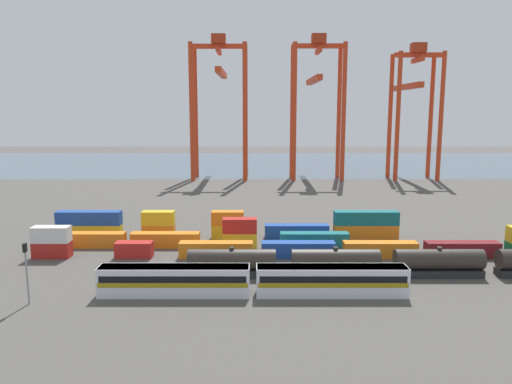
# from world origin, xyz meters

# --- Properties ---
(ground_plane) EXTENTS (420.00, 420.00, 0.00)m
(ground_plane) POSITION_xyz_m (0.00, 40.00, 0.00)
(ground_plane) COLOR #4C4944
(harbour_water) EXTENTS (400.00, 110.00, 0.01)m
(harbour_water) POSITION_xyz_m (0.00, 144.66, 0.00)
(harbour_water) COLOR #475B6B
(harbour_water) RESTS_ON ground_plane
(passenger_train) EXTENTS (40.33, 3.14, 3.90)m
(passenger_train) POSITION_xyz_m (-3.36, -20.51, 2.14)
(passenger_train) COLOR silver
(passenger_train) RESTS_ON ground_plane
(freight_tank_row) EXTENTS (73.21, 2.94, 4.40)m
(freight_tank_row) POSITION_xyz_m (23.71, -13.06, 2.09)
(freight_tank_row) COLOR #232326
(freight_tank_row) RESTS_ON ground_plane
(signal_mast) EXTENTS (0.36, 0.60, 7.85)m
(signal_mast) POSITION_xyz_m (-31.45, -23.62, 5.08)
(signal_mast) COLOR gray
(signal_mast) RESTS_ON ground_plane
(shipping_container_0) EXTENTS (6.04, 2.44, 2.60)m
(shipping_container_0) POSITION_xyz_m (-36.66, -3.62, 1.30)
(shipping_container_0) COLOR #AD211C
(shipping_container_0) RESTS_ON ground_plane
(shipping_container_1) EXTENTS (6.04, 2.44, 2.60)m
(shipping_container_1) POSITION_xyz_m (-36.66, -3.62, 3.90)
(shipping_container_1) COLOR silver
(shipping_container_1) RESTS_ON shipping_container_0
(shipping_container_2) EXTENTS (6.04, 2.44, 2.60)m
(shipping_container_2) POSITION_xyz_m (-23.11, -3.62, 1.30)
(shipping_container_2) COLOR #AD211C
(shipping_container_2) RESTS_ON ground_plane
(shipping_container_3) EXTENTS (12.10, 2.44, 2.60)m
(shipping_container_3) POSITION_xyz_m (-9.56, -3.62, 1.30)
(shipping_container_3) COLOR orange
(shipping_container_3) RESTS_ON ground_plane
(shipping_container_4) EXTENTS (12.10, 2.44, 2.60)m
(shipping_container_4) POSITION_xyz_m (3.99, -3.62, 1.30)
(shipping_container_4) COLOR #1C4299
(shipping_container_4) RESTS_ON ground_plane
(shipping_container_5) EXTENTS (12.10, 2.44, 2.60)m
(shipping_container_5) POSITION_xyz_m (17.54, -3.62, 1.30)
(shipping_container_5) COLOR orange
(shipping_container_5) RESTS_ON ground_plane
(shipping_container_6) EXTENTS (12.10, 2.44, 2.60)m
(shipping_container_6) POSITION_xyz_m (31.09, -3.62, 1.30)
(shipping_container_6) COLOR maroon
(shipping_container_6) RESTS_ON ground_plane
(shipping_container_9) EXTENTS (12.10, 2.44, 2.60)m
(shipping_container_9) POSITION_xyz_m (-32.28, 2.61, 1.30)
(shipping_container_9) COLOR orange
(shipping_container_9) RESTS_ON ground_plane
(shipping_container_10) EXTENTS (12.10, 2.44, 2.60)m
(shipping_container_10) POSITION_xyz_m (-19.06, 2.61, 1.30)
(shipping_container_10) COLOR orange
(shipping_container_10) RESTS_ON ground_plane
(shipping_container_11) EXTENTS (6.04, 2.44, 2.60)m
(shipping_container_11) POSITION_xyz_m (-5.84, 2.61, 1.30)
(shipping_container_11) COLOR gold
(shipping_container_11) RESTS_ON ground_plane
(shipping_container_12) EXTENTS (6.04, 2.44, 2.60)m
(shipping_container_12) POSITION_xyz_m (-5.84, 2.61, 3.90)
(shipping_container_12) COLOR #AD211C
(shipping_container_12) RESTS_ON shipping_container_11
(shipping_container_13) EXTENTS (12.10, 2.44, 2.60)m
(shipping_container_13) POSITION_xyz_m (7.39, 2.61, 1.30)
(shipping_container_13) COLOR #146066
(shipping_container_13) RESTS_ON ground_plane
(shipping_container_14) EXTENTS (12.10, 2.44, 2.60)m
(shipping_container_14) POSITION_xyz_m (-34.61, 8.85, 1.30)
(shipping_container_14) COLOR gold
(shipping_container_14) RESTS_ON ground_plane
(shipping_container_15) EXTENTS (12.10, 2.44, 2.60)m
(shipping_container_15) POSITION_xyz_m (-34.61, 8.85, 3.90)
(shipping_container_15) COLOR #1C4299
(shipping_container_15) RESTS_ON shipping_container_14
(shipping_container_16) EXTENTS (6.04, 2.44, 2.60)m
(shipping_container_16) POSITION_xyz_m (-21.49, 8.85, 1.30)
(shipping_container_16) COLOR orange
(shipping_container_16) RESTS_ON ground_plane
(shipping_container_17) EXTENTS (6.04, 2.44, 2.60)m
(shipping_container_17) POSITION_xyz_m (-21.49, 8.85, 3.90)
(shipping_container_17) COLOR gold
(shipping_container_17) RESTS_ON shipping_container_16
(shipping_container_18) EXTENTS (6.04, 2.44, 2.60)m
(shipping_container_18) POSITION_xyz_m (-8.36, 8.85, 1.30)
(shipping_container_18) COLOR gold
(shipping_container_18) RESTS_ON ground_plane
(shipping_container_19) EXTENTS (6.04, 2.44, 2.60)m
(shipping_container_19) POSITION_xyz_m (-8.36, 8.85, 3.90)
(shipping_container_19) COLOR orange
(shipping_container_19) RESTS_ON shipping_container_18
(shipping_container_20) EXTENTS (12.10, 2.44, 2.60)m
(shipping_container_20) POSITION_xyz_m (4.77, 8.85, 1.30)
(shipping_container_20) COLOR #1C4299
(shipping_container_20) RESTS_ON ground_plane
(shipping_container_21) EXTENTS (12.10, 2.44, 2.60)m
(shipping_container_21) POSITION_xyz_m (17.90, 8.85, 1.30)
(shipping_container_21) COLOR orange
(shipping_container_21) RESTS_ON ground_plane
(shipping_container_22) EXTENTS (12.10, 2.44, 2.60)m
(shipping_container_22) POSITION_xyz_m (17.90, 8.85, 3.90)
(shipping_container_22) COLOR #146066
(shipping_container_22) RESTS_ON shipping_container_21
(gantry_crane_west) EXTENTS (19.58, 37.26, 49.64)m
(gantry_crane_west) POSITION_xyz_m (-15.71, 94.26, 30.45)
(gantry_crane_west) COLOR red
(gantry_crane_west) RESTS_ON ground_plane
(gantry_crane_central) EXTENTS (18.34, 36.35, 49.74)m
(gantry_crane_central) POSITION_xyz_m (18.41, 94.26, 29.84)
(gantry_crane_central) COLOR red
(gantry_crane_central) RESTS_ON ground_plane
(gantry_crane_east) EXTENTS (16.23, 35.56, 46.75)m
(gantry_crane_east) POSITION_xyz_m (52.53, 94.24, 28.01)
(gantry_crane_east) COLOR red
(gantry_crane_east) RESTS_ON ground_plane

